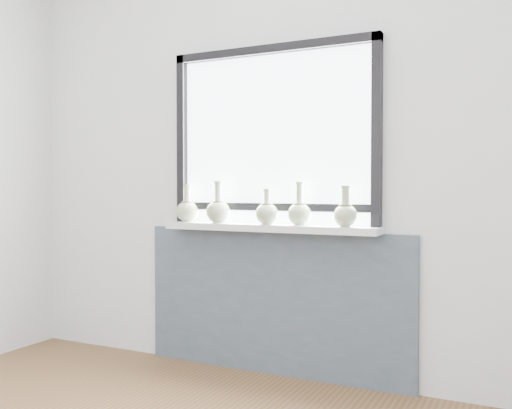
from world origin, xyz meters
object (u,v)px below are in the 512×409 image
at_px(windowsill, 268,228).
at_px(vase_e, 345,213).
at_px(vase_d, 299,212).
at_px(vase_a, 187,210).
at_px(vase_b, 218,210).
at_px(vase_c, 267,213).

distance_m(windowsill, vase_e, 0.48).
xyz_separation_m(windowsill, vase_d, (0.20, 0.00, 0.10)).
bearing_deg(vase_d, windowsill, -179.35).
bearing_deg(vase_e, vase_a, 178.56).
relative_size(vase_d, vase_e, 1.10).
height_order(vase_b, vase_e, vase_b).
height_order(windowsill, vase_d, vase_d).
height_order(vase_d, vase_e, vase_d).
bearing_deg(vase_a, vase_b, -6.24).
bearing_deg(vase_d, vase_e, -5.06).
bearing_deg(vase_e, vase_d, 174.94).
height_order(vase_c, vase_e, vase_e).
height_order(windowsill, vase_a, vase_a).
bearing_deg(vase_a, windowsill, -0.35).
xyz_separation_m(vase_b, vase_c, (0.32, 0.00, -0.01)).
distance_m(vase_a, vase_e, 1.03).
distance_m(vase_c, vase_d, 0.20).
distance_m(vase_a, vase_d, 0.76).
distance_m(windowsill, vase_c, 0.09).
xyz_separation_m(vase_b, vase_e, (0.80, 0.00, -0.00)).
distance_m(vase_a, vase_b, 0.24).
distance_m(vase_a, vase_c, 0.56).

